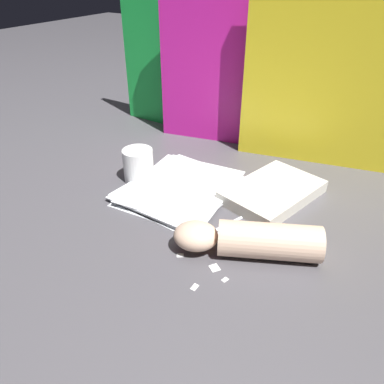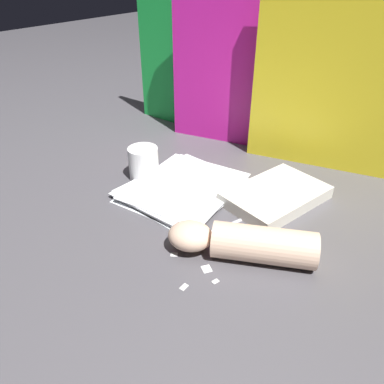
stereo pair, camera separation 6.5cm
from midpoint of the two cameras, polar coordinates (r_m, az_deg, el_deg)
ground_plane at (r=0.99m, az=1.64°, el=-2.48°), size 6.00×6.00×0.00m
backdrop_panel_left at (r=1.37m, az=3.25°, el=19.39°), size 0.60×0.04×0.52m
backdrop_panel_center at (r=1.26m, az=13.61°, el=16.79°), size 0.68×0.16×0.49m
backdrop_panel_right at (r=1.18m, az=26.24°, el=14.12°), size 0.61×0.15×0.52m
paper_stack at (r=1.06m, az=0.45°, el=0.59°), size 0.30×0.34×0.02m
book_closed at (r=1.04m, az=14.39°, el=-0.55°), size 0.24×0.31×0.03m
scissors at (r=0.89m, az=3.21°, el=-6.66°), size 0.15×0.18×0.01m
hand_forearm at (r=0.83m, az=10.17°, el=-7.64°), size 0.33×0.21×0.08m
paper_scrap_near at (r=0.77m, az=1.23°, el=-14.32°), size 0.01×0.02×0.00m
paper_scrap_mid at (r=0.84m, az=-0.53°, el=-9.55°), size 0.02×0.02×0.00m
paper_scrap_far at (r=0.81m, az=4.57°, el=-11.65°), size 0.03×0.03×0.00m
paper_scrap_side at (r=0.79m, az=6.01°, el=-13.44°), size 0.01×0.02×0.00m
mug at (r=1.11m, az=-5.73°, el=4.35°), size 0.09×0.09×0.10m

